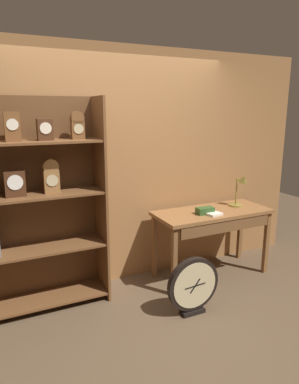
{
  "coord_description": "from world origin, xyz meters",
  "views": [
    {
      "loc": [
        -1.31,
        -2.32,
        1.93
      ],
      "look_at": [
        0.08,
        0.62,
        1.16
      ],
      "focal_mm": 32.22,
      "sensor_mm": 36.0,
      "label": 1
    }
  ],
  "objects_px": {
    "round_clock_large": "(193,286)",
    "desk_lamp": "(241,188)",
    "workbench": "(213,219)",
    "bookshelf": "(31,204)",
    "open_repair_manual": "(211,213)",
    "toolbox_small": "(205,211)"
  },
  "relations": [
    {
      "from": "round_clock_large",
      "to": "open_repair_manual",
      "type": "bearing_deg",
      "value": 43.2
    },
    {
      "from": "toolbox_small",
      "to": "round_clock_large",
      "type": "bearing_deg",
      "value": -131.47
    },
    {
      "from": "open_repair_manual",
      "to": "round_clock_large",
      "type": "relative_size",
      "value": 0.38
    },
    {
      "from": "toolbox_small",
      "to": "workbench",
      "type": "bearing_deg",
      "value": 14.25
    },
    {
      "from": "bookshelf",
      "to": "toolbox_small",
      "type": "height_order",
      "value": "bookshelf"
    },
    {
      "from": "bookshelf",
      "to": "desk_lamp",
      "type": "xyz_separation_m",
      "value": [
        2.38,
        -0.16,
        -0.04
      ]
    },
    {
      "from": "toolbox_small",
      "to": "bookshelf",
      "type": "bearing_deg",
      "value": 172.54
    },
    {
      "from": "desk_lamp",
      "to": "toolbox_small",
      "type": "height_order",
      "value": "desk_lamp"
    },
    {
      "from": "round_clock_large",
      "to": "desk_lamp",
      "type": "bearing_deg",
      "value": 31.0
    },
    {
      "from": "workbench",
      "to": "open_repair_manual",
      "type": "height_order",
      "value": "open_repair_manual"
    },
    {
      "from": "workbench",
      "to": "open_repair_manual",
      "type": "xyz_separation_m",
      "value": [
        -0.09,
        -0.08,
        0.11
      ]
    },
    {
      "from": "workbench",
      "to": "round_clock_large",
      "type": "xyz_separation_m",
      "value": [
        -0.63,
        -0.59,
        -0.41
      ]
    },
    {
      "from": "desk_lamp",
      "to": "toolbox_small",
      "type": "bearing_deg",
      "value": -172.06
    },
    {
      "from": "bookshelf",
      "to": "workbench",
      "type": "xyz_separation_m",
      "value": [
        1.97,
        -0.2,
        -0.37
      ]
    },
    {
      "from": "workbench",
      "to": "desk_lamp",
      "type": "relative_size",
      "value": 3.35
    },
    {
      "from": "bookshelf",
      "to": "open_repair_manual",
      "type": "relative_size",
      "value": 9.39
    },
    {
      "from": "workbench",
      "to": "round_clock_large",
      "type": "relative_size",
      "value": 2.36
    },
    {
      "from": "toolbox_small",
      "to": "open_repair_manual",
      "type": "relative_size",
      "value": 0.9
    },
    {
      "from": "bookshelf",
      "to": "round_clock_large",
      "type": "distance_m",
      "value": 1.73
    },
    {
      "from": "round_clock_large",
      "to": "toolbox_small",
      "type": "bearing_deg",
      "value": 48.53
    },
    {
      "from": "desk_lamp",
      "to": "toolbox_small",
      "type": "distance_m",
      "value": 0.59
    },
    {
      "from": "toolbox_small",
      "to": "desk_lamp",
      "type": "bearing_deg",
      "value": 7.94
    }
  ]
}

